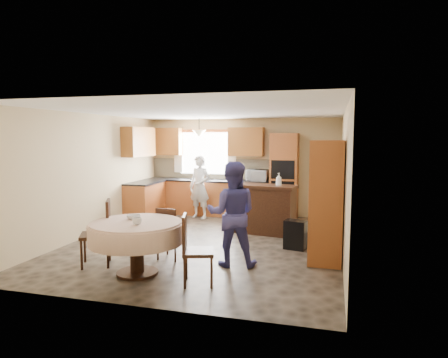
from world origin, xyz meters
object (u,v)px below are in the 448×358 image
chair_back (169,231)px  chair_right (193,246)px  person_sink (200,187)px  sideboard (264,211)px  person_dining (232,214)px  oven_tower (284,176)px  dining_table (137,233)px  cupboard (326,200)px  chair_left (101,229)px

chair_back → chair_right: size_ratio=0.90×
chair_right → person_sink: 4.55m
sideboard → person_dining: 2.26m
oven_tower → dining_table: bearing=-109.0°
dining_table → chair_right: (0.93, -0.15, -0.08)m
oven_tower → sideboard: 1.75m
cupboard → dining_table: bearing=-150.5°
chair_right → oven_tower: bearing=-25.0°
cupboard → person_dining: cupboard is taller
person_sink → person_dining: person_dining is taller
person_dining → person_sink: bearing=-74.2°
cupboard → person_dining: bearing=-153.1°
chair_back → person_dining: bearing=-174.5°
person_sink → person_dining: bearing=-48.4°
oven_tower → sideboard: (-0.23, -1.64, -0.58)m
chair_left → person_dining: person_dining is taller
dining_table → person_dining: (1.25, 0.79, 0.21)m
chair_left → chair_back: size_ratio=1.19×
chair_left → chair_back: (0.92, 0.54, -0.09)m
chair_right → cupboard: bearing=-63.3°
oven_tower → person_dining: oven_tower is taller
chair_right → chair_left: bearing=59.7°
oven_tower → chair_left: size_ratio=2.04×
cupboard → dining_table: size_ratio=1.43×
sideboard → chair_left: size_ratio=1.30×
sideboard → person_dining: bearing=-83.5°
cupboard → chair_left: size_ratio=1.90×
dining_table → chair_back: 0.82m
chair_back → person_dining: 1.13m
oven_tower → chair_back: size_ratio=2.43×
dining_table → cupboard: bearing=29.5°
oven_tower → chair_right: 4.88m
dining_table → chair_back: chair_back is taller
dining_table → chair_left: (-0.75, 0.24, -0.04)m
chair_right → person_sink: person_sink is taller
oven_tower → chair_left: 5.02m
cupboard → chair_back: 2.65m
oven_tower → chair_right: size_ratio=2.19×
dining_table → chair_left: bearing=162.0°
person_sink → sideboard: bearing=-17.5°
person_dining → cupboard: bearing=-163.9°
oven_tower → person_dining: (-0.35, -3.87, -0.23)m
cupboard → chair_right: (-1.74, -1.66, -0.45)m
chair_back → person_sink: bearing=-74.2°
dining_table → chair_right: size_ratio=1.43×
cupboard → person_sink: size_ratio=1.26×
sideboard → cupboard: (1.30, -1.51, 0.50)m
cupboard → chair_left: 3.67m
cupboard → oven_tower: bearing=108.8°
cupboard → person_dining: 1.60m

